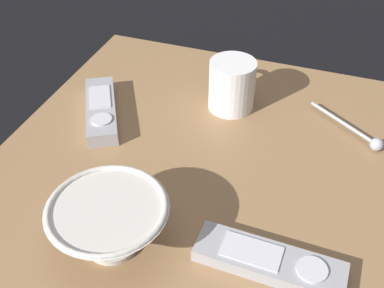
{
  "coord_description": "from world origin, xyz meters",
  "views": [
    {
      "loc": [
        -0.18,
        0.53,
        0.54
      ],
      "look_at": [
        0.01,
        0.0,
        0.06
      ],
      "focal_mm": 43.31,
      "sensor_mm": 36.0,
      "label": 1
    }
  ],
  "objects_px": {
    "cereal_bowl": "(110,223)",
    "tv_remote_near": "(101,110)",
    "coffee_mug": "(231,85)",
    "teaspoon": "(365,137)",
    "tv_remote_far": "(269,262)"
  },
  "relations": [
    {
      "from": "cereal_bowl",
      "to": "tv_remote_near",
      "type": "distance_m",
      "value": 0.29
    },
    {
      "from": "coffee_mug",
      "to": "tv_remote_near",
      "type": "xyz_separation_m",
      "value": [
        0.21,
        0.11,
        -0.03
      ]
    },
    {
      "from": "cereal_bowl",
      "to": "coffee_mug",
      "type": "xyz_separation_m",
      "value": [
        -0.06,
        -0.35,
        0.0
      ]
    },
    {
      "from": "teaspoon",
      "to": "tv_remote_far",
      "type": "distance_m",
      "value": 0.31
    },
    {
      "from": "coffee_mug",
      "to": "tv_remote_far",
      "type": "relative_size",
      "value": 0.53
    },
    {
      "from": "teaspoon",
      "to": "tv_remote_near",
      "type": "height_order",
      "value": "tv_remote_near"
    },
    {
      "from": "teaspoon",
      "to": "tv_remote_far",
      "type": "relative_size",
      "value": 0.68
    },
    {
      "from": "cereal_bowl",
      "to": "coffee_mug",
      "type": "height_order",
      "value": "coffee_mug"
    },
    {
      "from": "coffee_mug",
      "to": "tv_remote_far",
      "type": "height_order",
      "value": "coffee_mug"
    },
    {
      "from": "tv_remote_near",
      "to": "tv_remote_far",
      "type": "distance_m",
      "value": 0.41
    },
    {
      "from": "teaspoon",
      "to": "cereal_bowl",
      "type": "bearing_deg",
      "value": 47.67
    },
    {
      "from": "coffee_mug",
      "to": "teaspoon",
      "type": "distance_m",
      "value": 0.24
    },
    {
      "from": "coffee_mug",
      "to": "cereal_bowl",
      "type": "bearing_deg",
      "value": 80.49
    },
    {
      "from": "teaspoon",
      "to": "tv_remote_near",
      "type": "distance_m",
      "value": 0.45
    },
    {
      "from": "tv_remote_far",
      "to": "cereal_bowl",
      "type": "bearing_deg",
      "value": 9.72
    }
  ]
}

